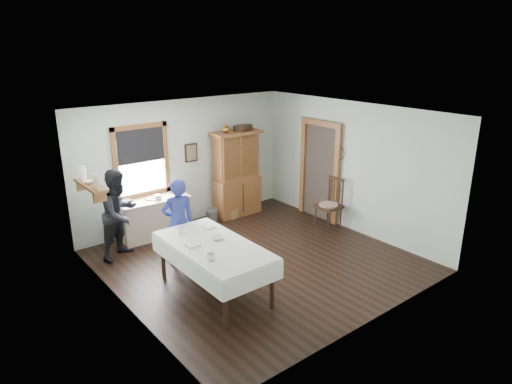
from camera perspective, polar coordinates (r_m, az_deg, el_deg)
room at (r=7.94m, az=0.18°, el=0.15°), size 5.01×5.01×2.70m
window at (r=9.40m, az=-14.16°, el=4.27°), size 1.18×0.07×1.48m
doorway at (r=10.20m, az=7.98°, el=3.00°), size 0.09×1.14×2.22m
wall_shelf at (r=8.11m, az=-20.11°, el=1.03°), size 0.24×1.00×0.44m
framed_picture at (r=9.93m, az=-8.09°, el=4.88°), size 0.30×0.04×0.40m
rug_beater at (r=9.70m, az=10.45°, el=5.48°), size 0.01×0.27×0.27m
work_counter at (r=9.52m, az=-12.52°, el=-3.19°), size 1.46×0.63×0.82m
china_hutch at (r=10.37m, az=-2.45°, el=2.31°), size 1.15×0.57×1.94m
dining_table at (r=7.32m, az=-5.25°, el=-9.52°), size 1.12×2.10×0.84m
spindle_chair at (r=9.77m, az=9.09°, el=-1.49°), size 0.52×0.52×1.11m
pail at (r=10.14m, az=-5.51°, el=-3.07°), size 0.32×0.32×0.28m
wicker_basket at (r=10.44m, az=-2.86°, el=-2.62°), size 0.39×0.31×0.20m
woman_blue at (r=8.17m, az=-9.69°, el=-4.14°), size 0.60×0.45×1.49m
figure_dark at (r=8.71m, az=-16.65°, el=-2.99°), size 0.93×0.85×1.56m
table_cup_a at (r=6.63m, az=-5.66°, el=-8.06°), size 0.15×0.15×0.10m
table_cup_b at (r=7.57m, az=-9.43°, el=-4.79°), size 0.11×0.11×0.09m
table_bowl at (r=7.30m, az=-4.85°, el=-5.68°), size 0.29×0.29×0.06m
counter_book at (r=9.26m, az=-12.98°, el=-1.06°), size 0.28×0.29×0.02m
counter_bowl at (r=9.28m, az=-15.87°, el=-1.14°), size 0.24×0.24×0.06m
shelf_bowl at (r=8.11m, az=-20.16°, el=1.22°), size 0.22×0.22×0.05m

